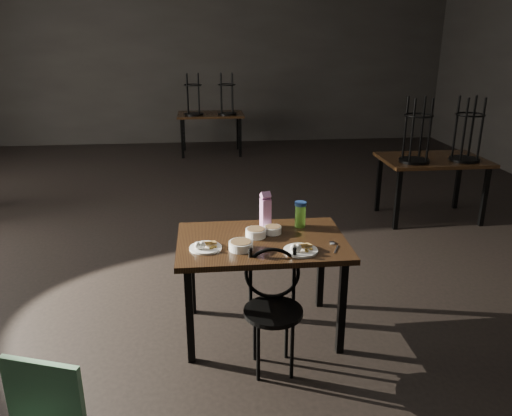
{
  "coord_description": "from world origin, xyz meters",
  "views": [
    {
      "loc": [
        0.09,
        -4.34,
        2.14
      ],
      "look_at": [
        0.47,
        -0.68,
        0.85
      ],
      "focal_mm": 35.0,
      "sensor_mm": 36.0,
      "label": 1
    }
  ],
  "objects": [
    {
      "name": "room",
      "position": [
        -0.06,
        0.01,
        2.33
      ],
      "size": [
        12.0,
        12.04,
        3.22
      ],
      "color": "black",
      "rests_on": "ground"
    },
    {
      "name": "main_table",
      "position": [
        0.47,
        -1.08,
        0.67
      ],
      "size": [
        1.2,
        0.8,
        0.75
      ],
      "color": "black",
      "rests_on": "ground"
    },
    {
      "name": "plate_left",
      "position": [
        0.07,
        -1.2,
        0.77
      ],
      "size": [
        0.22,
        0.22,
        0.07
      ],
      "color": "white",
      "rests_on": "main_table"
    },
    {
      "name": "plate_right",
      "position": [
        0.7,
        -1.31,
        0.77
      ],
      "size": [
        0.23,
        0.23,
        0.08
      ],
      "color": "white",
      "rests_on": "main_table"
    },
    {
      "name": "bowl_near",
      "position": [
        0.43,
        -1.02,
        0.78
      ],
      "size": [
        0.15,
        0.15,
        0.06
      ],
      "color": "white",
      "rests_on": "main_table"
    },
    {
      "name": "bowl_far",
      "position": [
        0.56,
        -0.97,
        0.78
      ],
      "size": [
        0.13,
        0.13,
        0.05
      ],
      "color": "white",
      "rests_on": "main_table"
    },
    {
      "name": "bowl_big",
      "position": [
        0.31,
        -1.24,
        0.78
      ],
      "size": [
        0.17,
        0.17,
        0.06
      ],
      "color": "white",
      "rests_on": "main_table"
    },
    {
      "name": "juice_carton",
      "position": [
        0.52,
        -0.84,
        0.88
      ],
      "size": [
        0.09,
        0.09,
        0.28
      ],
      "color": "#941B83",
      "rests_on": "main_table"
    },
    {
      "name": "water_bottle",
      "position": [
        0.79,
        -0.85,
        0.85
      ],
      "size": [
        0.1,
        0.1,
        0.2
      ],
      "color": "#6DC138",
      "rests_on": "main_table"
    },
    {
      "name": "spoon",
      "position": [
        0.95,
        -1.22,
        0.75
      ],
      "size": [
        0.07,
        0.21,
        0.01
      ],
      "color": "silver",
      "rests_on": "main_table"
    },
    {
      "name": "bentwood_chair",
      "position": [
        0.5,
        -1.48,
        0.48
      ],
      "size": [
        0.39,
        0.39,
        0.82
      ],
      "rotation": [
        0.0,
        0.0,
        -0.08
      ],
      "color": "black",
      "rests_on": "ground"
    },
    {
      "name": "bg_table_right",
      "position": [
        2.76,
        1.12,
        0.75
      ],
      "size": [
        1.2,
        0.8,
        1.48
      ],
      "color": "black",
      "rests_on": "ground"
    },
    {
      "name": "bg_table_far",
      "position": [
        0.21,
        4.89,
        0.75
      ],
      "size": [
        1.2,
        0.8,
        1.48
      ],
      "color": "black",
      "rests_on": "ground"
    }
  ]
}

